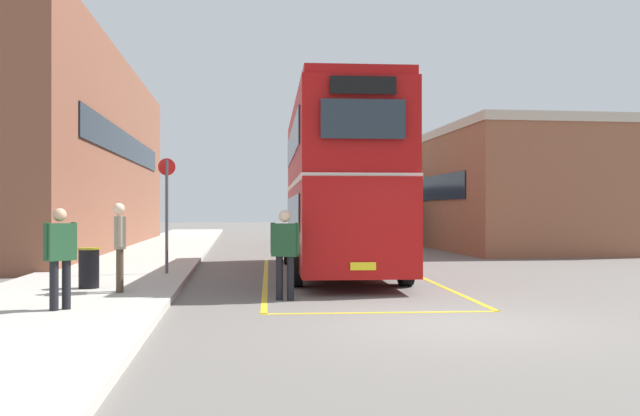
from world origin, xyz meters
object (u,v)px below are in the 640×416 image
Objects in this scene: double_decker_bus at (337,183)px; litter_bin at (89,268)px; pedestrian_boarding at (285,248)px; bus_stop_sign at (167,205)px; single_deck_bus at (348,212)px; pedestrian_waiting_near at (120,240)px; pedestrian_waiting_far at (60,251)px.

litter_bin is at bearing -144.90° from double_decker_bus.
pedestrian_boarding is 5.26m from bus_stop_sign.
double_decker_bus is at bearing 71.22° from pedestrian_boarding.
bus_stop_sign is at bearing -113.36° from single_deck_bus.
single_deck_bus is 10.18× the size of litter_bin.
pedestrian_boarding is at bearing -102.48° from single_deck_bus.
pedestrian_boarding is 2.09× the size of litter_bin.
pedestrian_waiting_near reaches higher than pedestrian_boarding.
single_deck_bus is at bearing 66.83° from litter_bin.
double_decker_bus is 1.23× the size of single_deck_bus.
single_deck_bus reaches higher than pedestrian_waiting_near.
double_decker_bus is 16.86m from single_deck_bus.
pedestrian_waiting_near is at bearing 170.14° from pedestrian_boarding.
double_decker_bus is 7.37m from litter_bin.
pedestrian_waiting_far is 0.56× the size of bus_stop_sign.
double_decker_bus is 5.89m from pedestrian_boarding.
litter_bin is (-0.20, 3.06, -0.53)m from pedestrian_waiting_far.
pedestrian_waiting_near is (-5.07, -4.83, -1.34)m from double_decker_bus.
single_deck_bus is at bearing 77.52° from pedestrian_boarding.
pedestrian_waiting_near is 1.22m from litter_bin.
single_deck_bus reaches higher than pedestrian_waiting_far.
pedestrian_waiting_near is at bearing -45.02° from litter_bin.
pedestrian_waiting_near is (-8.09, -21.40, -0.47)m from single_deck_bus.
litter_bin is (-5.82, -4.09, -1.95)m from double_decker_bus.
double_decker_bus is 9.20m from pedestrian_waiting_far.
double_decker_bus reaches higher than single_deck_bus.
bus_stop_sign is (1.26, 3.11, 1.33)m from litter_bin.
pedestrian_waiting_near is at bearing -97.61° from bus_stop_sign.
bus_stop_sign is at bearing 82.39° from pedestrian_waiting_near.
litter_bin is at bearing -113.17° from single_deck_bus.
pedestrian_waiting_far is at bearing -99.80° from bus_stop_sign.
pedestrian_boarding is 3.29m from pedestrian_waiting_near.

